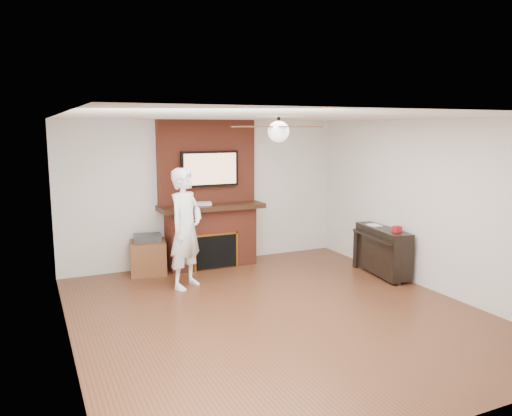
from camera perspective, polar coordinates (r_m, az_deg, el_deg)
name	(u,v)px	position (r m, az deg, el deg)	size (l,w,h in m)	color
room_shell	(278,218)	(6.24, 2.52, -1.16)	(5.36, 5.86, 2.86)	#4E2917
fireplace	(210,208)	(8.59, -5.33, -0.05)	(1.78, 0.64, 2.50)	maroon
tv	(210,169)	(8.46, -5.30, 4.48)	(1.00, 0.08, 0.60)	black
ceiling_fan	(279,131)	(6.14, 2.59, 8.82)	(1.21, 1.21, 0.31)	black
person	(186,229)	(7.44, -8.03, -2.34)	(0.66, 0.44, 1.79)	white
side_table	(148,256)	(8.37, -12.24, -5.34)	(0.65, 0.65, 0.65)	brown
piano	(382,250)	(8.32, 14.22, -4.68)	(0.59, 1.22, 0.87)	black
cable_box	(200,204)	(8.42, -6.36, 0.50)	(0.35, 0.20, 0.05)	silver
candle_orange	(206,265)	(8.57, -5.72, -6.54)	(0.07, 0.07, 0.11)	#E64A1B
candle_green	(210,267)	(8.53, -5.24, -6.69)	(0.07, 0.07, 0.08)	#406F2C
candle_cream	(218,265)	(8.57, -4.42, -6.52)	(0.08, 0.08, 0.10)	#F9EBC6
candle_blue	(229,263)	(8.73, -3.11, -6.33)	(0.06, 0.06, 0.07)	teal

